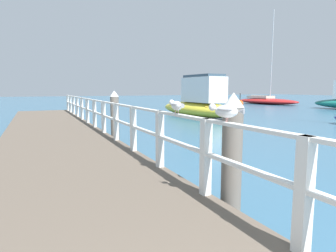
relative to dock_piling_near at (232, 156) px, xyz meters
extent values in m
cube|color=brown|center=(-1.85, 7.04, -0.70)|extent=(3.09, 21.74, 0.38)
cube|color=silver|center=(-0.38, -1.48, 0.01)|extent=(0.12, 0.12, 1.04)
cube|color=silver|center=(-0.38, 0.07, 0.01)|extent=(0.12, 0.12, 1.04)
cube|color=silver|center=(-0.38, 1.62, 0.01)|extent=(0.12, 0.12, 1.04)
cube|color=silver|center=(-0.38, 3.17, 0.01)|extent=(0.12, 0.12, 1.04)
cube|color=silver|center=(-0.38, 4.71, 0.01)|extent=(0.12, 0.12, 1.04)
cube|color=silver|center=(-0.38, 6.26, 0.01)|extent=(0.12, 0.12, 1.04)
cube|color=silver|center=(-0.38, 7.81, 0.01)|extent=(0.12, 0.12, 1.04)
cube|color=silver|center=(-0.38, 9.36, 0.01)|extent=(0.12, 0.12, 1.04)
cube|color=silver|center=(-0.38, 10.91, 0.01)|extent=(0.12, 0.12, 1.04)
cube|color=silver|center=(-0.38, 12.46, 0.01)|extent=(0.12, 0.12, 1.04)
cube|color=silver|center=(-0.38, 14.01, 0.01)|extent=(0.12, 0.12, 1.04)
cube|color=silver|center=(-0.38, 15.56, 0.01)|extent=(0.12, 0.12, 1.04)
cube|color=silver|center=(-0.38, 17.11, 0.01)|extent=(0.12, 0.12, 1.04)
cube|color=silver|center=(-0.38, 7.04, 0.51)|extent=(0.10, 20.14, 0.04)
cube|color=silver|center=(-0.38, 7.04, 0.06)|extent=(0.10, 20.14, 0.04)
cylinder|color=#6B6056|center=(0.00, 0.00, -0.11)|extent=(0.28, 0.28, 1.56)
cone|color=white|center=(0.00, 0.00, 0.77)|extent=(0.29, 0.29, 0.20)
cylinder|color=#6B6056|center=(0.00, 6.28, -0.11)|extent=(0.28, 0.28, 1.56)
cone|color=white|center=(0.00, 6.28, 0.77)|extent=(0.29, 0.29, 0.20)
ellipsoid|color=white|center=(-0.38, -0.36, 0.66)|extent=(0.26, 0.30, 0.15)
sphere|color=white|center=(-0.48, -0.22, 0.70)|extent=(0.09, 0.09, 0.09)
cone|color=gold|center=(-0.51, -0.16, 0.70)|extent=(0.05, 0.05, 0.02)
cone|color=#939399|center=(-0.28, -0.50, 0.67)|extent=(0.10, 0.11, 0.07)
ellipsoid|color=#939399|center=(-0.38, -0.36, 0.68)|extent=(0.27, 0.28, 0.04)
cylinder|color=tan|center=(-0.40, -0.38, 0.56)|extent=(0.01, 0.01, 0.05)
cylinder|color=tan|center=(-0.35, -0.36, 0.56)|extent=(0.01, 0.01, 0.05)
ellipsoid|color=white|center=(-0.38, 0.94, 0.66)|extent=(0.13, 0.28, 0.15)
sphere|color=white|center=(-0.38, 1.12, 0.70)|extent=(0.09, 0.09, 0.09)
cone|color=gold|center=(-0.38, 1.18, 0.70)|extent=(0.02, 0.05, 0.02)
cone|color=#939399|center=(-0.38, 0.77, 0.67)|extent=(0.07, 0.08, 0.07)
ellipsoid|color=#939399|center=(-0.38, 0.94, 0.68)|extent=(0.18, 0.23, 0.04)
cylinder|color=tan|center=(-0.41, 0.93, 0.56)|extent=(0.01, 0.01, 0.05)
cylinder|color=tan|center=(-0.36, 0.93, 0.56)|extent=(0.01, 0.01, 0.05)
ellipsoid|color=gold|center=(7.37, 13.40, -0.40)|extent=(2.79, 7.78, 0.99)
cube|color=white|center=(7.42, 12.64, 0.88)|extent=(1.65, 3.15, 1.58)
cube|color=#334756|center=(7.42, 12.64, 1.75)|extent=(1.54, 2.84, 0.16)
ellipsoid|color=red|center=(23.39, 23.57, -0.54)|extent=(4.01, 8.71, 0.70)
cylinder|color=#B2B2B7|center=(23.44, 23.16, 4.97)|extent=(0.10, 0.10, 10.32)
cylinder|color=#B2B2B7|center=(23.25, 24.61, 0.16)|extent=(0.46, 2.92, 0.08)
cube|color=beige|center=(23.26, 24.57, -0.04)|extent=(2.03, 3.21, 0.30)
sphere|color=#E54C19|center=(16.79, 20.52, -0.54)|extent=(0.70, 0.70, 0.70)
cylinder|color=#262626|center=(16.79, 20.52, 0.16)|extent=(0.08, 0.08, 0.70)
camera|label=1|loc=(-2.43, -3.13, 0.92)|focal=30.71mm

